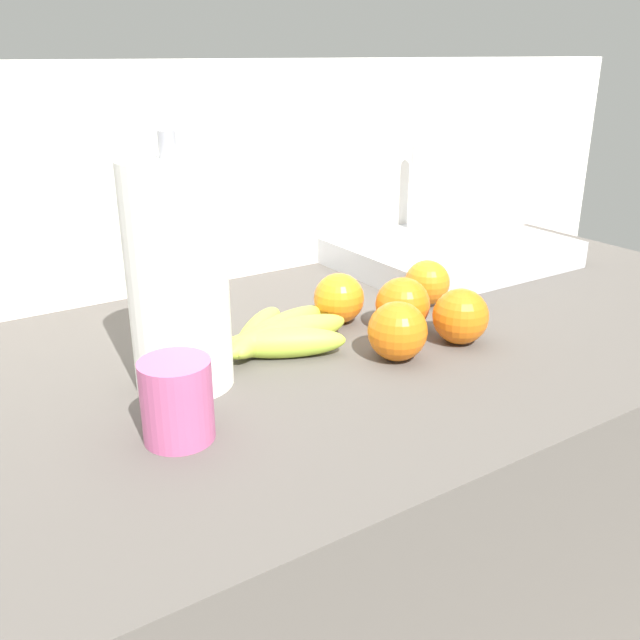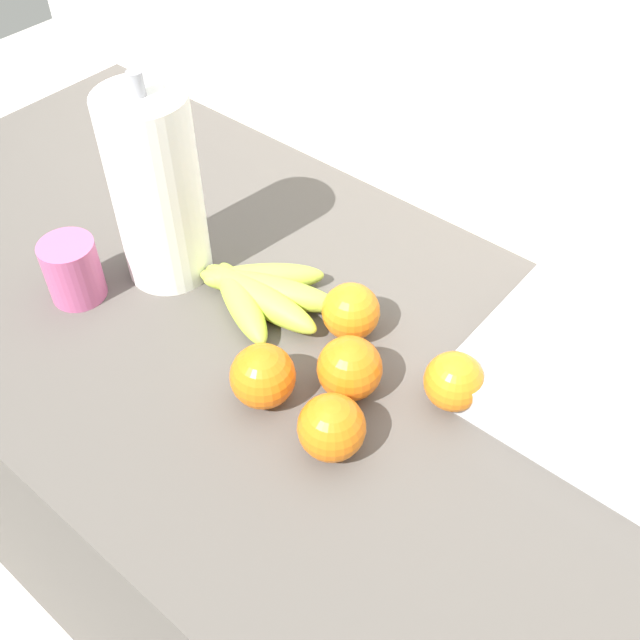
{
  "view_description": "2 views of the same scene",
  "coord_description": "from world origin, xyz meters",
  "px_view_note": "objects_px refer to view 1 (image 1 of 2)",
  "views": [
    {
      "loc": [
        -0.52,
        -0.73,
        1.31
      ],
      "look_at": [
        -0.03,
        0.0,
        0.97
      ],
      "focal_mm": 38.72,
      "sensor_mm": 36.0,
      "label": 1
    },
    {
      "loc": [
        0.44,
        -0.47,
        1.64
      ],
      "look_at": [
        0.03,
        0.02,
        0.98
      ],
      "focal_mm": 41.48,
      "sensor_mm": 36.0,
      "label": 2
    }
  ],
  "objects_px": {
    "orange_back_right": "(397,331)",
    "orange_center": "(339,298)",
    "banana_bunch": "(278,335)",
    "mug": "(177,400)",
    "sink_basin": "(449,251)",
    "orange_far_right": "(427,283)",
    "paper_towel_roll": "(178,277)",
    "orange_front": "(403,304)",
    "orange_back_left": "(461,316)"
  },
  "relations": [
    {
      "from": "banana_bunch",
      "to": "paper_towel_roll",
      "type": "distance_m",
      "value": 0.19
    },
    {
      "from": "paper_towel_roll",
      "to": "banana_bunch",
      "type": "bearing_deg",
      "value": 10.83
    },
    {
      "from": "banana_bunch",
      "to": "orange_back_left",
      "type": "bearing_deg",
      "value": -28.02
    },
    {
      "from": "orange_back_left",
      "to": "paper_towel_roll",
      "type": "xyz_separation_m",
      "value": [
        -0.37,
        0.09,
        0.1
      ]
    },
    {
      "from": "orange_back_right",
      "to": "orange_center",
      "type": "relative_size",
      "value": 1.05
    },
    {
      "from": "banana_bunch",
      "to": "orange_front",
      "type": "bearing_deg",
      "value": -11.92
    },
    {
      "from": "banana_bunch",
      "to": "paper_towel_roll",
      "type": "xyz_separation_m",
      "value": [
        -0.15,
        -0.03,
        0.12
      ]
    },
    {
      "from": "orange_back_left",
      "to": "mug",
      "type": "distance_m",
      "value": 0.43
    },
    {
      "from": "orange_back_left",
      "to": "mug",
      "type": "xyz_separation_m",
      "value": [
        -0.43,
        -0.03,
        0.01
      ]
    },
    {
      "from": "orange_front",
      "to": "sink_basin",
      "type": "relative_size",
      "value": 0.19
    },
    {
      "from": "paper_towel_roll",
      "to": "mug",
      "type": "distance_m",
      "value": 0.16
    },
    {
      "from": "banana_bunch",
      "to": "orange_far_right",
      "type": "xyz_separation_m",
      "value": [
        0.29,
        0.03,
        0.02
      ]
    },
    {
      "from": "orange_center",
      "to": "mug",
      "type": "bearing_deg",
      "value": -151.0
    },
    {
      "from": "orange_back_left",
      "to": "paper_towel_roll",
      "type": "distance_m",
      "value": 0.4
    },
    {
      "from": "banana_bunch",
      "to": "orange_back_left",
      "type": "relative_size",
      "value": 2.62
    },
    {
      "from": "sink_basin",
      "to": "orange_center",
      "type": "bearing_deg",
      "value": -159.24
    },
    {
      "from": "orange_far_right",
      "to": "banana_bunch",
      "type": "bearing_deg",
      "value": -174.89
    },
    {
      "from": "sink_basin",
      "to": "mug",
      "type": "xyz_separation_m",
      "value": [
        -0.68,
        -0.32,
        0.02
      ]
    },
    {
      "from": "paper_towel_roll",
      "to": "orange_front",
      "type": "bearing_deg",
      "value": -1.92
    },
    {
      "from": "orange_back_left",
      "to": "sink_basin",
      "type": "xyz_separation_m",
      "value": [
        0.25,
        0.29,
        -0.01
      ]
    },
    {
      "from": "orange_center",
      "to": "mug",
      "type": "xyz_separation_m",
      "value": [
        -0.33,
        -0.18,
        0.01
      ]
    },
    {
      "from": "banana_bunch",
      "to": "paper_towel_roll",
      "type": "relative_size",
      "value": 0.68
    },
    {
      "from": "orange_back_left",
      "to": "orange_center",
      "type": "relative_size",
      "value": 1.03
    },
    {
      "from": "orange_back_right",
      "to": "sink_basin",
      "type": "xyz_separation_m",
      "value": [
        0.36,
        0.29,
        -0.01
      ]
    },
    {
      "from": "orange_back_right",
      "to": "orange_back_left",
      "type": "bearing_deg",
      "value": -2.39
    },
    {
      "from": "paper_towel_roll",
      "to": "mug",
      "type": "bearing_deg",
      "value": -115.67
    },
    {
      "from": "orange_center",
      "to": "paper_towel_roll",
      "type": "xyz_separation_m",
      "value": [
        -0.28,
        -0.07,
        0.1
      ]
    },
    {
      "from": "orange_front",
      "to": "orange_far_right",
      "type": "bearing_deg",
      "value": 31.9
    },
    {
      "from": "orange_back_right",
      "to": "mug",
      "type": "height_order",
      "value": "mug"
    },
    {
      "from": "orange_back_right",
      "to": "orange_center",
      "type": "xyz_separation_m",
      "value": [
        0.01,
        0.15,
        -0.0
      ]
    },
    {
      "from": "orange_back_left",
      "to": "orange_front",
      "type": "xyz_separation_m",
      "value": [
        -0.04,
        0.08,
        0.0
      ]
    },
    {
      "from": "orange_far_right",
      "to": "sink_basin",
      "type": "bearing_deg",
      "value": 37.99
    },
    {
      "from": "orange_front",
      "to": "sink_basin",
      "type": "distance_m",
      "value": 0.36
    },
    {
      "from": "orange_front",
      "to": "mug",
      "type": "distance_m",
      "value": 0.41
    },
    {
      "from": "sink_basin",
      "to": "mug",
      "type": "distance_m",
      "value": 0.75
    },
    {
      "from": "banana_bunch",
      "to": "mug",
      "type": "height_order",
      "value": "mug"
    },
    {
      "from": "orange_front",
      "to": "orange_back_left",
      "type": "bearing_deg",
      "value": -64.82
    },
    {
      "from": "paper_towel_roll",
      "to": "mug",
      "type": "xyz_separation_m",
      "value": [
        -0.06,
        -0.12,
        -0.09
      ]
    },
    {
      "from": "orange_back_right",
      "to": "orange_front",
      "type": "height_order",
      "value": "same"
    },
    {
      "from": "orange_front",
      "to": "sink_basin",
      "type": "height_order",
      "value": "sink_basin"
    },
    {
      "from": "orange_back_right",
      "to": "mug",
      "type": "relative_size",
      "value": 0.89
    },
    {
      "from": "paper_towel_roll",
      "to": "sink_basin",
      "type": "relative_size",
      "value": 0.74
    },
    {
      "from": "orange_back_left",
      "to": "orange_back_right",
      "type": "xyz_separation_m",
      "value": [
        -0.11,
        0.0,
        0.0
      ]
    },
    {
      "from": "orange_back_right",
      "to": "orange_front",
      "type": "relative_size",
      "value": 1.0
    },
    {
      "from": "orange_front",
      "to": "paper_towel_roll",
      "type": "relative_size",
      "value": 0.26
    },
    {
      "from": "banana_bunch",
      "to": "mug",
      "type": "distance_m",
      "value": 0.25
    },
    {
      "from": "orange_back_right",
      "to": "paper_towel_roll",
      "type": "height_order",
      "value": "paper_towel_roll"
    },
    {
      "from": "orange_center",
      "to": "sink_basin",
      "type": "bearing_deg",
      "value": 20.76
    },
    {
      "from": "banana_bunch",
      "to": "sink_basin",
      "type": "relative_size",
      "value": 0.5
    },
    {
      "from": "banana_bunch",
      "to": "orange_center",
      "type": "height_order",
      "value": "orange_center"
    }
  ]
}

